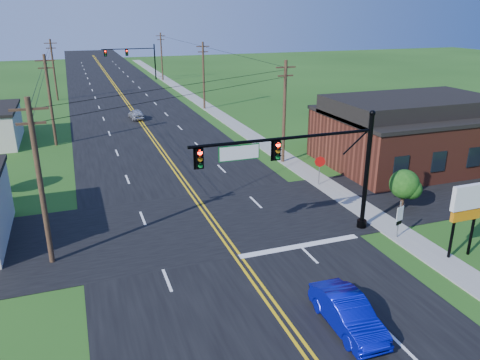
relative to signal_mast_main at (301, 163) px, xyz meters
name	(u,v)px	position (x,y,z in m)	size (l,w,h in m)	color
ground	(290,336)	(-4.34, -8.00, -4.75)	(260.00, 260.00, 0.00)	#214B15
road_main	(131,111)	(-4.34, 42.00, -4.73)	(16.00, 220.00, 0.04)	black
road_cross	(210,222)	(-4.34, 4.00, -4.73)	(70.00, 10.00, 0.04)	black
sidewalk	(227,120)	(6.16, 32.00, -4.71)	(2.00, 160.00, 0.08)	gray
signal_mast_main	(301,163)	(0.00, 0.00, 0.00)	(11.30, 0.60, 7.48)	black
signal_mast_far	(132,57)	(0.10, 72.00, -0.20)	(10.98, 0.60, 7.48)	black
brick_building	(408,138)	(15.66, 10.00, -2.40)	(14.20, 11.20, 4.70)	#5F281B
utility_pole_left_a	(40,181)	(-13.84, 2.00, -0.03)	(1.80, 0.28, 9.00)	#362118
utility_pole_left_b	(50,99)	(-13.84, 27.00, -0.03)	(1.80, 0.28, 9.00)	#362118
utility_pole_left_c	(54,69)	(-13.84, 54.00, -0.03)	(1.80, 0.28, 9.00)	#362118
utility_pole_right_a	(284,110)	(5.46, 14.00, -0.03)	(1.80, 0.28, 9.00)	#362118
utility_pole_right_b	(204,74)	(5.46, 40.00, -0.03)	(1.80, 0.28, 9.00)	#362118
utility_pole_right_c	(162,56)	(5.46, 70.00, -0.03)	(1.80, 0.28, 9.00)	#362118
tree_right_back	(323,120)	(11.66, 18.00, -2.15)	(3.00, 3.00, 4.10)	#362118
shrub_corner	(404,184)	(8.66, 1.50, -2.90)	(2.00, 2.00, 2.86)	#362118
blue_car	(348,314)	(-1.81, -8.32, -4.02)	(1.55, 4.45, 1.46)	#070DA3
distant_car	(136,114)	(-4.43, 36.48, -4.12)	(1.48, 3.68, 1.26)	#B6B6BC
route_sign	(399,217)	(5.61, -2.02, -3.36)	(0.58, 0.21, 2.38)	slate
stop_sign	(320,165)	(5.59, 7.59, -3.04)	(0.81, 0.32, 2.38)	slate
pylon_sign	(467,205)	(7.43, -5.00, -1.65)	(2.07, 0.31, 4.25)	black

